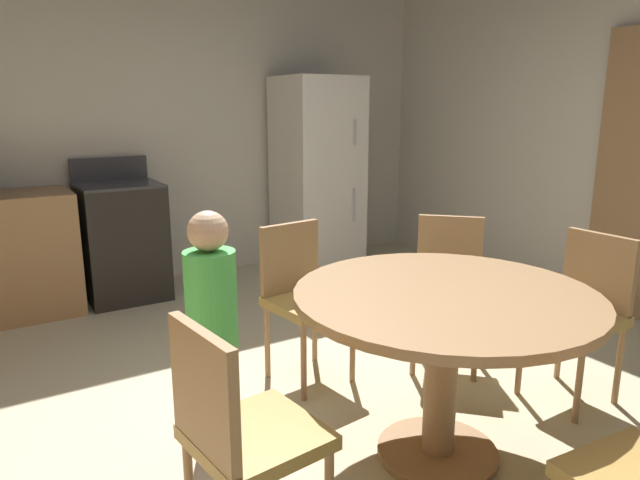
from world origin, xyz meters
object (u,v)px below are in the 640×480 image
Objects in this scene: oven_range at (123,240)px; chair_north at (302,291)px; chair_northeast at (448,281)px; dining_table at (444,326)px; person_child at (212,328)px; refrigerator at (317,175)px; chair_east at (582,306)px; chair_west at (238,430)px.

oven_range is 1.26× the size of chair_north.
oven_range is at bearing -103.58° from chair_northeast.
chair_northeast is at bearing -58.89° from oven_range.
dining_table is 1.45× the size of chair_north.
chair_north is 0.80× the size of person_child.
refrigerator is at bearing 68.46° from dining_table.
person_child is at bearing 145.73° from dining_table.
oven_range reaches higher than chair_northeast.
oven_range is 3.00m from dining_table.
person_child is at bearing -94.04° from oven_range.
chair_north is (-0.82, 0.29, 0.00)m from chair_northeast.
oven_range is 3.34m from chair_east.
chair_north is (-1.25, -1.89, -0.38)m from refrigerator.
chair_north is (-1.11, 0.96, 0.00)m from chair_east.
chair_west is at bearing -19.16° from chair_northeast.
chair_west and chair_north have the same top height.
person_child is at bearing -39.24° from chair_northeast.
chair_west is at bearing -125.38° from refrigerator.
oven_range is 1.26× the size of chair_east.
chair_west is 1.00× the size of chair_northeast.
refrigerator is at bearing -93.97° from chair_east.
chair_north is (0.52, -1.94, 0.03)m from oven_range.
chair_east is at bearing -92.90° from refrigerator.
person_child is at bearing -17.58° from chair_east.
dining_table is 1.00m from chair_west.
dining_table is at bearing -77.62° from oven_range.
chair_west is at bearing -173.64° from dining_table.
chair_west is at bearing 2.64° from chair_east.
dining_table is at bearing 0.00° from chair_east.
chair_northeast is (0.70, 0.70, -0.11)m from dining_table.
chair_northeast reaches higher than dining_table.
chair_west is 0.80× the size of person_child.
refrigerator reaches higher than chair_northeast.
dining_table is at bearing -111.54° from refrigerator.
chair_east is (1.97, 0.13, 0.00)m from chair_west.
chair_east is 1.47m from chair_north.
refrigerator is (1.78, -0.05, 0.41)m from oven_range.
person_child reaches higher than chair_north.
dining_table is 1.45× the size of chair_west.
chair_northeast is 0.74m from chair_east.
chair_northeast is 1.00× the size of chair_east.
refrigerator is at bearing -145.86° from chair_northeast.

